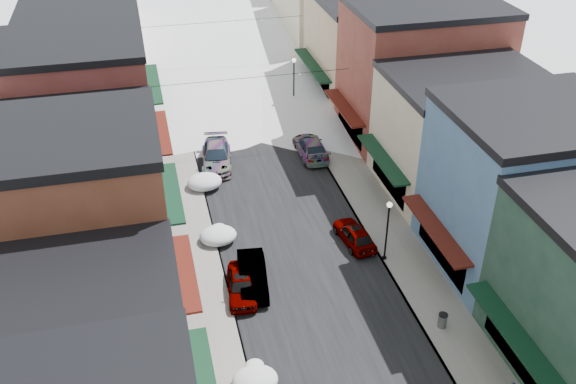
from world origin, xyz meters
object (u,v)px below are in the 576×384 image
trash_can (442,320)px  car_dark_hatch (253,275)px  streetlamp_near (388,224)px  car_silver_sedan (242,285)px

trash_can → car_dark_hatch: bearing=147.3°
trash_can → streetlamp_near: 7.02m
car_silver_sedan → trash_can: car_silver_sedan is taller
trash_can → streetlamp_near: (-0.91, 6.58, 2.26)m
car_silver_sedan → streetlamp_near: streetlamp_near is taller
car_dark_hatch → trash_can: (9.61, -6.16, -0.17)m
car_dark_hatch → car_silver_sedan: bearing=-135.1°
car_silver_sedan → streetlamp_near: bearing=12.7°
car_dark_hatch → streetlamp_near: streetlamp_near is taller
trash_can → streetlamp_near: size_ratio=0.21×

